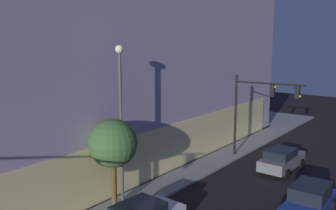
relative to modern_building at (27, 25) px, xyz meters
name	(u,v)px	position (x,y,z in m)	size (l,w,h in m)	color
modern_building	(27,25)	(0.00, 0.00, 0.00)	(38.27, 29.85, 21.19)	#4C4C51
traffic_light_far_corner	(260,101)	(7.68, -18.42, -5.86)	(0.61, 5.25, 6.37)	black
street_lamp_sidewalk	(121,108)	(-4.61, -15.90, -4.94)	(0.44, 0.44, 8.75)	#484848
sidewalk_tree	(113,144)	(-5.10, -15.75, -6.81)	(2.63, 2.63, 4.89)	brown
car_blue	(309,201)	(0.43, -24.44, -9.65)	(4.81, 2.20, 1.70)	navy
car_grey	(282,159)	(6.37, -20.78, -9.66)	(4.50, 2.14, 1.65)	slate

